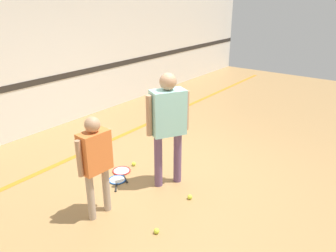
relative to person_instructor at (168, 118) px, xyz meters
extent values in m
plane|color=#A87F4C|center=(0.22, -0.06, -1.03)|extent=(16.00, 16.00, 0.00)
cube|color=silver|center=(0.22, 3.30, 0.57)|extent=(16.00, 0.06, 3.20)
cube|color=#2D2823|center=(0.22, 3.27, -0.01)|extent=(16.00, 0.01, 0.12)
cube|color=orange|center=(0.22, 1.80, -1.03)|extent=(14.40, 0.10, 0.01)
cylinder|color=#6B4C70|center=(-0.13, 0.07, -0.63)|extent=(0.12, 0.12, 0.80)
cylinder|color=#6B4C70|center=(0.13, -0.07, -0.63)|extent=(0.12, 0.12, 0.80)
cube|color=#99D8D1|center=(0.00, 0.00, 0.09)|extent=(0.53, 0.45, 0.63)
sphere|color=tan|center=(0.00, 0.00, 0.52)|extent=(0.23, 0.23, 0.23)
cylinder|color=tan|center=(-0.24, 0.14, 0.08)|extent=(0.08, 0.08, 0.57)
cylinder|color=tan|center=(0.24, -0.14, 0.08)|extent=(0.08, 0.08, 0.57)
cylinder|color=tan|center=(-1.24, 0.25, -0.71)|extent=(0.09, 0.09, 0.64)
cylinder|color=tan|center=(-1.00, 0.23, -0.71)|extent=(0.09, 0.09, 0.64)
cube|color=orange|center=(-1.12, 0.24, -0.14)|extent=(0.38, 0.23, 0.50)
sphere|color=tan|center=(-1.12, 0.24, 0.20)|extent=(0.19, 0.19, 0.19)
cylinder|color=tan|center=(-1.33, 0.25, -0.15)|extent=(0.07, 0.07, 0.45)
cylinder|color=tan|center=(-0.90, 0.23, -0.15)|extent=(0.07, 0.07, 0.45)
torus|color=red|center=(-0.18, 0.80, -1.02)|extent=(0.40, 0.40, 0.02)
cylinder|color=silver|center=(-0.18, 0.80, -1.02)|extent=(0.25, 0.25, 0.01)
cylinder|color=black|center=(-0.31, 0.58, -1.02)|extent=(0.15, 0.21, 0.02)
sphere|color=black|center=(-0.37, 0.49, -1.02)|extent=(0.03, 0.03, 0.03)
torus|color=blue|center=(-0.41, 0.66, -1.02)|extent=(0.38, 0.38, 0.02)
cylinder|color=silver|center=(-0.41, 0.66, -1.02)|extent=(0.23, 0.23, 0.01)
cylinder|color=black|center=(-0.57, 0.51, -1.02)|extent=(0.15, 0.14, 0.02)
sphere|color=black|center=(-0.64, 0.45, -1.02)|extent=(0.03, 0.03, 0.03)
sphere|color=#CCE038|center=(-0.15, -0.49, -1.00)|extent=(0.07, 0.07, 0.07)
sphere|color=#CCE038|center=(0.08, 0.77, -1.00)|extent=(0.07, 0.07, 0.07)
sphere|color=#CCE038|center=(-0.97, -0.57, -1.00)|extent=(0.07, 0.07, 0.07)
camera|label=1|loc=(-3.36, -2.55, 1.59)|focal=35.00mm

